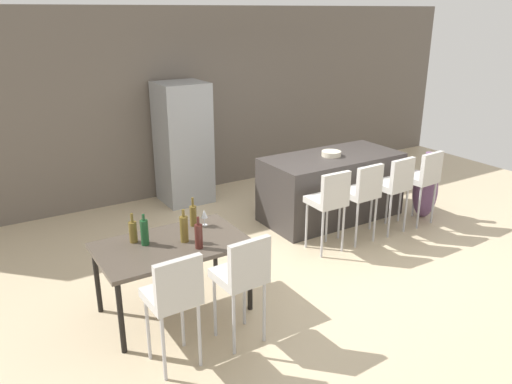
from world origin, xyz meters
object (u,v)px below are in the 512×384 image
Objects in this scene: kitchen_island at (331,187)px; wine_bottle_far at (199,236)px; floor_vase at (425,191)px; fruit_bowl at (331,154)px; bar_chair_right at (395,183)px; wine_glass_left at (204,214)px; refrigerator at (183,143)px; wine_bottle_near at (133,231)px; bar_chair_middle at (363,191)px; wine_bottle_inner at (145,232)px; bar_chair_left at (329,199)px; bar_chair_far at (423,176)px; wine_bottle_middle at (184,229)px; dining_chair_far at (243,273)px; dining_table at (172,249)px; dining_chair_near at (174,294)px; wine_bottle_corner at (193,215)px.

wine_bottle_far is at bearing -154.10° from kitchen_island.
fruit_bowl is at bearing 149.53° from floor_vase.
bar_chair_right is at bearing 8.60° from wine_bottle_far.
refrigerator is at bearing 70.46° from wine_glass_left.
wine_bottle_near is (-3.17, -0.86, 0.39)m from kitchen_island.
wine_bottle_far reaches higher than wine_glass_left.
kitchen_island is 1.88× the size of bar_chair_middle.
wine_bottle_far is (0.40, -0.33, -0.00)m from wine_bottle_inner.
wine_bottle_near is at bearing -177.92° from floor_vase.
bar_chair_left and bar_chair_far have the same top height.
floor_vase is at bearing 5.90° from wine_bottle_middle.
bar_chair_middle is at bearing 23.65° from dining_chair_far.
bar_chair_left is 0.74× the size of dining_table.
bar_chair_right reaches higher than wine_bottle_near.
bar_chair_middle is at bearing 2.50° from wine_bottle_inner.
wine_glass_left is at bearing -179.78° from bar_chair_middle.
dining_chair_near is (-2.44, -1.02, 0.00)m from bar_chair_left.
dining_chair_near is 6.03× the size of wine_glass_left.
wine_bottle_inner is (-0.22, 0.10, 0.19)m from dining_table.
wine_bottle_inner is (-3.09, -0.97, 0.41)m from kitchen_island.
bar_chair_far is 1.29m from fruit_bowl.
wine_bottle_middle reaches higher than wine_glass_left.
dining_table is at bearing -25.12° from wine_bottle_inner.
bar_chair_right is at bearing 4.07° from dining_table.
dining_chair_near is at bearing -165.93° from bar_chair_far.
fruit_bowl is (0.71, 0.84, 0.26)m from bar_chair_left.
bar_chair_middle and bar_chair_right have the same top height.
dining_chair_near is 3.68m from fruit_bowl.
bar_chair_far is at bearing 4.05° from wine_bottle_middle.
bar_chair_middle is 3.15m from dining_chair_near.
wine_bottle_far is at bearing -109.55° from wine_bottle_corner.
kitchen_island is 2.33m from refrigerator.
bar_chair_left is 1.67m from wine_glass_left.
wine_bottle_far is 0.53m from wine_glass_left.
wine_bottle_middle is at bearing -157.89° from fruit_bowl.
bar_chair_left is 1.00× the size of bar_chair_middle.
kitchen_island is 1.15m from bar_chair_left.
wine_bottle_corner is at bearing 52.04° from wine_bottle_middle.
bar_chair_far is 0.42m from floor_vase.
fruit_bowl is (2.84, 1.07, 0.28)m from dining_table.
wine_bottle_middle reaches higher than dining_chair_far.
dining_table is at bearing -116.11° from refrigerator.
bar_chair_right reaches higher than wine_bottle_corner.
wine_bottle_far reaches higher than bar_chair_far.
refrigerator is (-1.28, 2.58, 0.22)m from bar_chair_middle.
wine_bottle_near is 0.16× the size of refrigerator.
wine_bottle_near is 1.09× the size of fruit_bowl.
dining_chair_far is 1.08m from wine_bottle_corner.
wine_bottle_far is (-1.95, -0.46, 0.17)m from bar_chair_left.
dining_chair_far is at bearing -160.56° from bar_chair_right.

